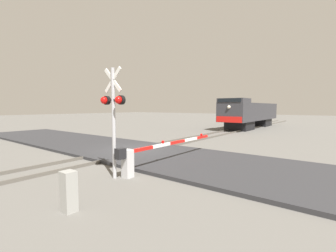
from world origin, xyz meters
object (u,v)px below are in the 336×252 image
locomotive (250,113)px  crossing_gate (147,154)px  crossing_signal (113,110)px  utility_cabinet (69,191)px

locomotive → crossing_gate: bearing=-81.6°
crossing_gate → crossing_signal: bearing=-102.7°
crossing_signal → crossing_gate: 2.41m
crossing_signal → utility_cabinet: (1.35, -2.58, -2.10)m
locomotive → crossing_signal: 25.43m
locomotive → crossing_signal: (3.19, -25.22, 0.70)m
crossing_signal → crossing_gate: size_ratio=0.61×
locomotive → utility_cabinet: size_ratio=13.42×
locomotive → crossing_signal: bearing=-82.8°
crossing_signal → utility_cabinet: 3.59m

